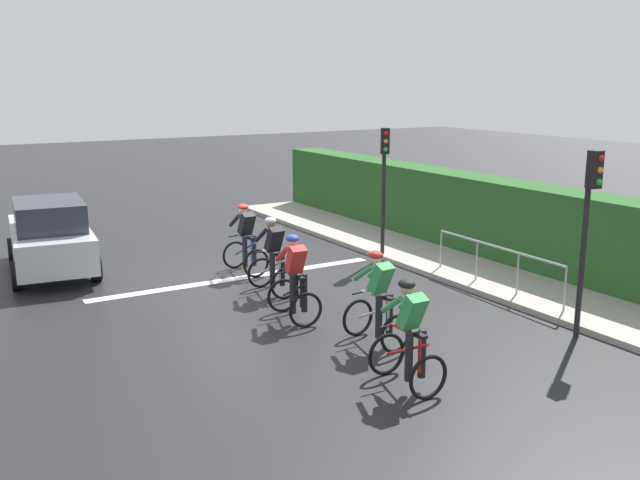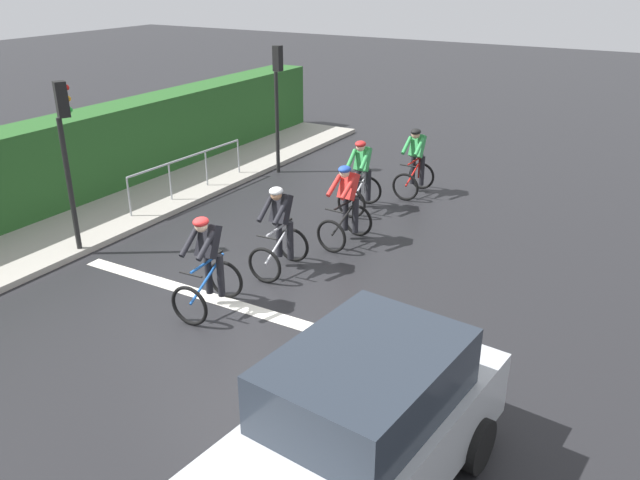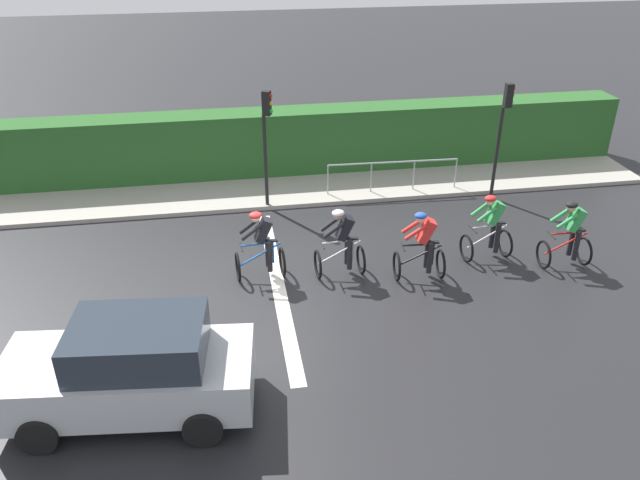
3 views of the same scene
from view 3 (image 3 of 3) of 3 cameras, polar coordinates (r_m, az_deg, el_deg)
ground_plane at (r=14.29m, az=-4.78°, el=-4.04°), size 80.00×80.00×0.00m
sidewalk_kerb at (r=19.09m, az=-0.26°, el=5.03°), size 2.80×19.83×0.12m
stone_wall_low at (r=19.85m, az=-0.69°, el=6.49°), size 0.44×19.83×0.45m
hedge_wall at (r=19.84m, az=-0.84°, el=8.94°), size 1.10×19.83×2.04m
road_marking_stop_line at (r=14.30m, az=-3.83°, el=-3.95°), size 7.00×0.30×0.01m
cyclist_lead at (r=15.69m, az=21.63°, el=0.38°), size 0.69×1.08×1.66m
cyclist_second at (r=15.42m, az=15.13°, el=1.01°), size 0.77×1.13×1.66m
cyclist_mid at (r=14.27m, az=9.23°, el=-0.65°), size 0.75×1.12×1.66m
cyclist_fourth at (r=14.22m, az=1.96°, el=-0.38°), size 0.73×1.11×1.66m
cyclist_trailing at (r=14.18m, az=-5.35°, el=-0.58°), size 0.76×1.13×1.66m
car_silver at (r=10.98m, az=-16.74°, el=-11.14°), size 2.21×4.26×1.76m
traffic_light_near_crossing at (r=16.95m, az=-4.88°, el=9.67°), size 0.27×0.29×3.34m
traffic_light_far_junction at (r=18.27m, az=16.23°, el=10.05°), size 0.21×0.31×3.34m
pedestrian_railing_kerbside at (r=18.43m, az=6.62°, el=6.43°), size 0.18×3.84×1.03m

